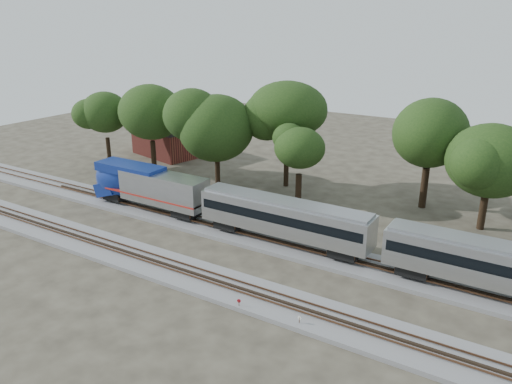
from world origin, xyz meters
TOP-DOWN VIEW (x-y plane):
  - ground at (0.00, 0.00)m, footprint 160.00×160.00m
  - track_far at (0.00, 6.00)m, footprint 160.00×5.00m
  - track_near at (0.00, -4.00)m, footprint 160.00×5.00m
  - train at (21.19, 6.00)m, footprint 95.45×3.30m
  - switch_stand_red at (3.81, -6.21)m, footprint 0.31×0.11m
  - switch_stand_white at (9.02, -5.81)m, footprint 0.32×0.07m
  - switch_lever at (8.47, -5.21)m, footprint 0.52×0.33m
  - brick_building at (-32.84, 27.86)m, footprint 12.83×10.34m
  - tree_0 at (-35.98, 17.23)m, footprint 8.74×8.74m
  - tree_1 at (-27.58, 18.27)m, footprint 9.40×9.40m
  - tree_2 at (-15.45, 17.72)m, footprint 8.49×8.49m
  - tree_3 at (-7.86, 23.38)m, footprint 10.85×10.85m
  - tree_4 at (-3.16, 17.89)m, footprint 7.37×7.37m
  - tree_5 at (10.46, 24.91)m, footprint 9.54×9.54m
  - tree_6 at (17.70, 21.51)m, footprint 7.96×7.96m

SIDE VIEW (x-z plane):
  - ground at x=0.00m, z-range 0.00..0.00m
  - switch_lever at x=8.47m, z-range 0.00..0.30m
  - track_far at x=0.00m, z-range -0.16..0.57m
  - track_near at x=0.00m, z-range -0.16..0.57m
  - switch_stand_white at x=9.02m, z-range 0.14..1.13m
  - switch_stand_red at x=3.81m, z-range 0.14..1.13m
  - brick_building at x=-32.84m, z-range 0.02..5.47m
  - train at x=21.19m, z-range 0.92..5.78m
  - tree_4 at x=-3.16m, z-range 2.03..12.43m
  - tree_6 at x=17.70m, z-range 2.20..13.43m
  - tree_2 at x=-15.45m, z-range 2.35..14.32m
  - tree_0 at x=-35.98m, z-range 2.42..14.74m
  - tree_1 at x=-27.58m, z-range 2.61..15.86m
  - tree_5 at x=10.46m, z-range 2.65..16.09m
  - tree_3 at x=-7.86m, z-range 3.02..18.32m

